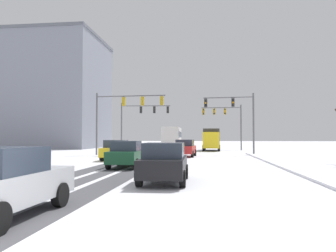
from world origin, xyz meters
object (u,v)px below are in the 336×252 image
Objects in this scene: traffic_signal_far_left at (141,115)px; car_yellow_cab_second at (116,150)px; car_dark_green_third at (127,154)px; bus_oncoming at (172,136)px; traffic_signal_far_right at (225,117)px; car_black_fourth at (164,162)px; traffic_signal_near_right at (236,111)px; office_building_far_left_block at (41,93)px; car_red_lead at (185,148)px; car_silver_fifth at (1,182)px; box_truck_delivery at (211,139)px; traffic_signal_near_left at (124,108)px.

car_yellow_cab_second is at bearing -85.00° from traffic_signal_far_left.
bus_oncoming is at bearing 90.93° from car_dark_green_third.
car_yellow_cab_second is (-9.92, -21.31, -3.96)m from traffic_signal_far_right.
traffic_signal_far_right is 34.11m from car_black_fourth.
traffic_signal_near_right is 1.57× the size of car_black_fourth.
traffic_signal_far_left is 24.16m from car_dark_green_third.
bus_oncoming reaches higher than car_black_fourth.
car_black_fourth is at bearing -63.39° from car_dark_green_third.
car_dark_green_third is 43.36m from office_building_far_left_block.
office_building_far_left_block reaches higher than car_red_lead.
office_building_far_left_block is (-27.49, 41.01, 8.86)m from car_black_fourth.
traffic_signal_near_right is 1.57× the size of car_dark_green_third.
car_silver_fifth is at bearing -82.30° from car_yellow_cab_second.
car_yellow_cab_second is at bearing -93.98° from bus_oncoming.
traffic_signal_far_right is 40.62m from car_silver_fifth.
box_truck_delivery is at bearing 81.87° from car_silver_fifth.
car_dark_green_third is 6.99m from car_black_fourth.
traffic_signal_near_left reaches higher than car_dark_green_third.
traffic_signal_far_left is at bearing -28.79° from office_building_far_left_block.
bus_oncoming reaches higher than car_dark_green_third.
office_building_far_left_block is at bearing 133.86° from traffic_signal_near_left.
bus_oncoming is (-8.52, 16.81, -2.62)m from traffic_signal_near_right.
car_black_fourth is (5.48, -12.27, 0.00)m from car_yellow_cab_second.
car_silver_fifth is at bearing -115.89° from car_black_fourth.
traffic_signal_far_left is at bearing 95.00° from car_yellow_cab_second.
traffic_signal_near_right is 19.03m from bus_oncoming.
car_silver_fifth is at bearing -105.76° from traffic_signal_near_right.
car_yellow_cab_second and car_dark_green_third have the same top height.
traffic_signal_near_right is at bearing -76.91° from box_truck_delivery.
traffic_signal_near_right reaches higher than car_dark_green_third.
car_silver_fifth is (2.49, -18.42, 0.00)m from car_yellow_cab_second.
car_red_lead is 0.19× the size of office_building_far_left_block.
traffic_signal_far_right is at bearing 38.64° from box_truck_delivery.
traffic_signal_far_right reaches higher than bus_oncoming.
traffic_signal_near_right is 11.02m from box_truck_delivery.
office_building_far_left_block is at bearing 163.27° from box_truck_delivery.
car_red_lead is at bearing -141.91° from traffic_signal_near_right.
traffic_signal_near_right is at bearing 42.27° from car_yellow_cab_second.
car_red_lead and car_black_fourth have the same top height.
office_building_far_left_block reaches higher than car_dark_green_third.
traffic_signal_near_left is at bearing -46.14° from office_building_far_left_block.
traffic_signal_far_right reaches higher than box_truck_delivery.
car_red_lead and car_dark_green_third have the same top height.
traffic_signal_near_left is 0.67× the size of bus_oncoming.
traffic_signal_near_right is 1.55× the size of car_red_lead.
office_building_far_left_block reaches higher than box_truck_delivery.
traffic_signal_near_left is (0.30, -10.36, 0.02)m from traffic_signal_far_left.
car_dark_green_third is 32.26m from bus_oncoming.
box_truck_delivery is (6.12, -6.48, -0.36)m from bus_oncoming.
traffic_signal_far_right is 1.57× the size of car_black_fourth.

